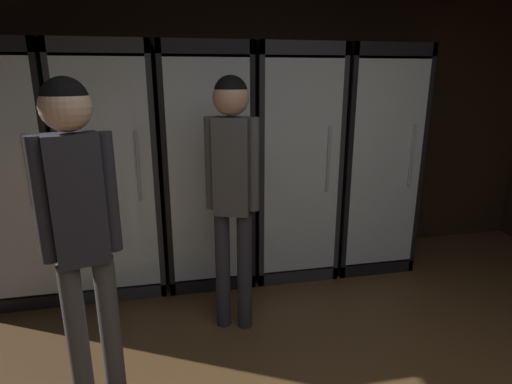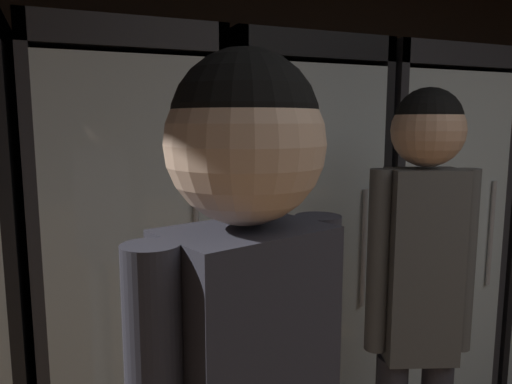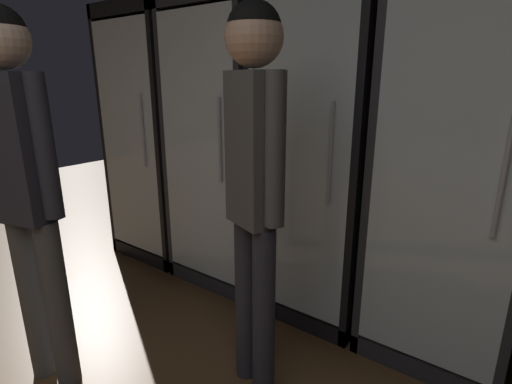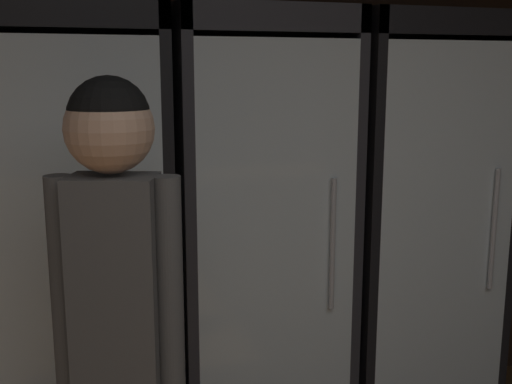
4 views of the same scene
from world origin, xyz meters
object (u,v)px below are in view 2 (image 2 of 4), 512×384
(cooler_right, at_px, (400,241))
(shopper_near, at_px, (420,281))
(cooler_left, at_px, (126,275))
(cooler_far_right, at_px, (498,231))
(cooler_center, at_px, (279,256))

(cooler_right, distance_m, shopper_near, 1.07)
(cooler_left, height_order, shopper_near, cooler_left)
(cooler_far_right, bearing_deg, cooler_center, -179.95)
(cooler_left, xyz_separation_m, cooler_far_right, (2.15, -0.00, -0.00))
(cooler_right, relative_size, shopper_near, 1.14)
(cooler_center, relative_size, shopper_near, 1.14)
(shopper_near, bearing_deg, cooler_left, 133.19)
(cooler_center, distance_m, shopper_near, 0.88)
(cooler_left, distance_m, cooler_far_right, 2.15)
(cooler_center, xyz_separation_m, cooler_far_right, (1.43, 0.00, -0.00))
(cooler_right, xyz_separation_m, shopper_near, (-0.62, -0.86, 0.13))
(cooler_left, height_order, cooler_center, same)
(shopper_near, bearing_deg, cooler_center, 96.19)
(cooler_right, distance_m, cooler_far_right, 0.71)
(cooler_left, distance_m, shopper_near, 1.19)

